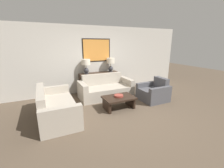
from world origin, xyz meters
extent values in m
plane|color=brown|center=(0.00, 0.00, 0.00)|extent=(20.00, 20.00, 0.00)
cube|color=beige|center=(0.00, 2.47, 1.32)|extent=(8.14, 0.10, 2.65)
cube|color=black|center=(0.00, 2.41, 1.70)|extent=(1.18, 0.01, 0.92)
cube|color=orange|center=(0.00, 2.40, 1.70)|extent=(1.10, 0.02, 0.84)
cube|color=#332319|center=(0.00, 2.20, 0.41)|extent=(1.62, 0.37, 0.82)
cylinder|color=#333338|center=(-0.53, 2.20, 0.83)|extent=(0.18, 0.18, 0.02)
sphere|color=#333338|center=(-0.53, 2.20, 0.95)|extent=(0.21, 0.21, 0.21)
cylinder|color=#8C7A51|center=(-0.53, 2.20, 1.11)|extent=(0.02, 0.02, 0.12)
cylinder|color=beige|center=(-0.53, 2.20, 1.28)|extent=(0.33, 0.33, 0.22)
cylinder|color=#333338|center=(0.53, 2.20, 0.83)|extent=(0.18, 0.18, 0.02)
sphere|color=#333338|center=(0.53, 2.20, 0.95)|extent=(0.21, 0.21, 0.21)
cylinder|color=#8C7A51|center=(0.53, 2.20, 1.11)|extent=(0.02, 0.02, 0.12)
cylinder|color=beige|center=(0.53, 2.20, 1.28)|extent=(0.33, 0.33, 0.22)
cube|color=#ADA393|center=(0.00, 1.38, 0.20)|extent=(1.61, 0.75, 0.41)
cube|color=#ADA393|center=(0.00, 1.85, 0.42)|extent=(1.61, 0.18, 0.83)
cube|color=#ADA393|center=(-0.89, 1.47, 0.32)|extent=(0.18, 0.93, 0.65)
cube|color=#ADA393|center=(0.89, 1.47, 0.32)|extent=(0.18, 0.93, 0.65)
cube|color=#ADA393|center=(-1.73, 0.58, 0.20)|extent=(0.75, 1.61, 0.41)
cube|color=#ADA393|center=(-2.20, 0.58, 0.42)|extent=(0.18, 1.61, 0.83)
cube|color=#ADA393|center=(-1.82, -0.31, 0.32)|extent=(0.93, 0.18, 0.65)
cube|color=#ADA393|center=(-1.82, 1.47, 0.32)|extent=(0.93, 0.18, 0.65)
cube|color=black|center=(-0.04, 0.37, 0.35)|extent=(0.96, 0.66, 0.05)
cube|color=black|center=(-0.45, 0.37, 0.16)|extent=(0.07, 0.53, 0.33)
cube|color=black|center=(0.38, 0.37, 0.16)|extent=(0.07, 0.53, 0.33)
cylinder|color=#93382D|center=(-0.03, 0.39, 0.41)|extent=(0.28, 0.28, 0.06)
cube|color=#4C4C51|center=(1.29, 0.46, 0.21)|extent=(0.70, 0.60, 0.42)
cube|color=#4C4C51|center=(1.73, 0.46, 0.40)|extent=(0.18, 0.60, 0.79)
cube|color=#4C4C51|center=(1.38, 0.84, 0.29)|extent=(0.88, 0.14, 0.58)
cube|color=#4C4C51|center=(1.38, 0.09, 0.29)|extent=(0.88, 0.14, 0.58)
camera|label=1|loc=(-2.09, -3.48, 1.99)|focal=24.00mm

